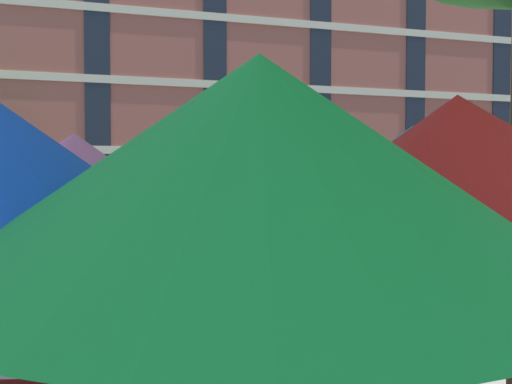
{
  "coord_description": "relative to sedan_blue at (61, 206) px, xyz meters",
  "views": [
    {
      "loc": [
        0.3,
        -11.36,
        1.81
      ],
      "look_at": [
        3.43,
        3.2,
        1.4
      ],
      "focal_mm": 29.72,
      "sensor_mm": 36.0,
      "label": 1
    }
  ],
  "objects": [
    {
      "name": "pickup_blue",
      "position": [
        12.55,
        0.0,
        0.08
      ],
      "size": [
        5.1,
        2.12,
        2.2
      ],
      "color": "navy",
      "rests_on": "ground"
    },
    {
      "name": "apartment_building",
      "position": [
        3.09,
        11.29,
        5.45
      ],
      "size": [
        42.69,
        12.08,
        12.8
      ],
      "color": "#934C3D",
      "rests_on": "ground"
    },
    {
      "name": "patio_umbrella",
      "position": [
        3.64,
        -12.7,
        0.93
      ],
      "size": [
        4.0,
        4.0,
        2.23
      ],
      "color": "silver",
      "rests_on": "ground"
    },
    {
      "name": "sedan_green",
      "position": [
        6.19,
        0.0,
        0.0
      ],
      "size": [
        4.4,
        1.98,
        1.78
      ],
      "color": "#195933",
      "rests_on": "ground"
    },
    {
      "name": "sedan_blue",
      "position": [
        0.0,
        0.0,
        0.0
      ],
      "size": [
        4.4,
        1.98,
        1.78
      ],
      "color": "navy",
      "rests_on": "ground"
    },
    {
      "name": "sidewalk_far",
      "position": [
        3.09,
        3.1,
        -0.89
      ],
      "size": [
        56.0,
        3.6,
        0.12
      ],
      "primitive_type": "cube",
      "color": "gray",
      "rests_on": "ground"
    },
    {
      "name": "ground_plane",
      "position": [
        3.09,
        -3.7,
        -0.95
      ],
      "size": [
        120.0,
        120.0,
        0.0
      ],
      "primitive_type": "plane",
      "color": "#424244"
    }
  ]
}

